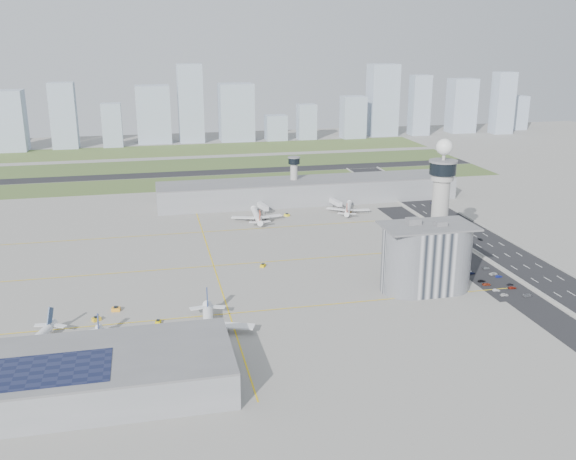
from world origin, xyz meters
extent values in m
plane|color=#9A9890|center=(0.00, 0.00, 0.00)|extent=(1000.00, 1000.00, 0.00)
cube|color=#4D6530|center=(-20.00, 225.00, 0.04)|extent=(480.00, 50.00, 0.08)
cube|color=#3A5327|center=(-20.00, 300.00, 0.04)|extent=(480.00, 60.00, 0.08)
cube|color=#4C632F|center=(-20.00, 380.00, 0.04)|extent=(480.00, 70.00, 0.08)
cube|color=black|center=(-20.00, 262.00, 0.06)|extent=(480.00, 22.00, 0.10)
cube|color=black|center=(115.00, 0.00, 0.05)|extent=(28.00, 500.00, 0.10)
cube|color=#9E9E99|center=(101.00, 0.00, 0.60)|extent=(0.60, 500.00, 1.20)
cube|color=#9E9E99|center=(129.00, 0.00, 0.60)|extent=(0.60, 500.00, 1.20)
cube|color=black|center=(90.00, -10.00, 0.04)|extent=(18.00, 260.00, 0.08)
cube|color=black|center=(88.00, -22.00, 0.05)|extent=(20.00, 44.00, 0.10)
cube|color=yellow|center=(-40.00, -30.00, 0.01)|extent=(260.00, 0.60, 0.01)
cube|color=yellow|center=(-40.00, 30.00, 0.01)|extent=(260.00, 0.60, 0.01)
cube|color=yellow|center=(-40.00, 90.00, 0.01)|extent=(260.00, 0.60, 0.01)
cube|color=yellow|center=(-40.00, 30.00, 0.01)|extent=(0.60, 260.00, 0.01)
cylinder|color=#ADAAA5|center=(72.00, 8.00, 24.00)|extent=(8.40, 8.40, 48.00)
cylinder|color=#ADAAA5|center=(72.00, 8.00, 46.00)|extent=(11.00, 11.00, 4.00)
cylinder|color=black|center=(72.00, 8.00, 50.00)|extent=(13.00, 13.00, 6.00)
cylinder|color=slate|center=(72.00, 8.00, 53.50)|extent=(14.00, 14.00, 1.00)
cylinder|color=#ADAAA5|center=(72.00, 8.00, 56.00)|extent=(1.60, 1.60, 5.00)
sphere|color=white|center=(72.00, 8.00, 60.50)|extent=(8.00, 8.00, 8.00)
cylinder|color=#ADAAA5|center=(30.00, 150.00, 14.00)|extent=(5.00, 5.00, 28.00)
cylinder|color=black|center=(30.00, 150.00, 29.00)|extent=(8.00, 8.00, 4.00)
cylinder|color=slate|center=(30.00, 150.00, 31.50)|extent=(8.60, 8.60, 0.80)
cube|color=#B2B2B7|center=(52.00, -22.00, 15.00)|extent=(18.00, 24.00, 30.00)
cylinder|color=#B2B2B7|center=(43.00, -22.00, 15.00)|extent=(24.00, 24.00, 30.00)
cylinder|color=#B2B2B7|center=(61.00, -22.00, 15.00)|extent=(24.00, 24.00, 30.00)
cube|color=slate|center=(52.00, -22.00, 30.40)|extent=(42.00, 24.00, 0.80)
cube|color=slate|center=(46.00, -19.00, 32.00)|extent=(6.00, 5.00, 3.00)
cube|color=slate|center=(57.00, -24.00, 31.70)|extent=(5.00, 4.00, 2.40)
cube|color=gray|center=(40.00, 148.00, 7.50)|extent=(210.00, 32.00, 15.00)
cube|color=slate|center=(40.00, 148.00, 15.40)|extent=(210.00, 32.00, 0.80)
cube|color=gray|center=(-88.00, -82.00, 6.00)|extent=(84.00, 42.00, 12.00)
cube|color=slate|center=(-88.00, -82.00, 12.40)|extent=(84.00, 42.00, 0.80)
cube|color=black|center=(-105.00, -88.00, 12.90)|extent=(40.00, 22.00, 0.20)
imported|color=silver|center=(83.65, -37.92, 0.64)|extent=(3.80, 1.66, 1.27)
imported|color=#A9ACAD|center=(82.96, -32.06, 0.56)|extent=(3.48, 1.50, 1.12)
imported|color=#A6371B|center=(82.37, -24.51, 0.55)|extent=(4.05, 2.03, 1.10)
imported|color=black|center=(82.28, -20.06, 0.56)|extent=(3.94, 1.73, 1.13)
imported|color=#161E4D|center=(82.37, -9.52, 0.63)|extent=(3.89, 2.01, 1.27)
imported|color=white|center=(81.85, -7.44, 0.63)|extent=(3.97, 1.71, 1.27)
imported|color=slate|center=(93.68, -40.64, 0.59)|extent=(4.41, 2.34, 1.18)
imported|color=maroon|center=(91.85, -31.05, 0.57)|extent=(4.04, 1.91, 1.14)
imported|color=black|center=(93.09, -27.00, 0.56)|extent=(3.33, 1.49, 1.11)
imported|color=navy|center=(93.35, -16.50, 0.56)|extent=(3.48, 1.50, 1.11)
imported|color=silver|center=(92.63, -12.70, 0.60)|extent=(4.55, 2.60, 1.20)
imported|color=slate|center=(93.18, -4.70, 0.55)|extent=(3.93, 1.90, 1.10)
imported|color=black|center=(114.00, 39.37, 0.55)|extent=(1.70, 3.50, 1.11)
imported|color=navy|center=(122.86, 121.04, 0.63)|extent=(2.53, 4.71, 1.26)
imported|color=#9495A2|center=(107.32, 181.50, 0.66)|extent=(1.83, 3.96, 1.31)
cube|color=#9EADC1|center=(-204.47, 415.19, 30.18)|extent=(35.81, 28.65, 60.36)
cube|color=#9EADC1|center=(-150.11, 419.66, 33.44)|extent=(25.49, 20.39, 66.89)
cube|color=#9EADC1|center=(-102.68, 417.90, 22.60)|extent=(20.04, 16.03, 45.20)
cube|color=#9EADC1|center=(-59.44, 436.89, 30.61)|extent=(35.76, 28.61, 61.22)
cube|color=#9EADC1|center=(-19.42, 431.56, 41.69)|extent=(26.33, 21.06, 83.39)
cube|color=#9EADC1|center=(30.27, 432.32, 31.06)|extent=(36.96, 29.57, 62.11)
cube|color=#9EADC1|center=(73.27, 423.68, 13.87)|extent=(23.01, 18.41, 27.75)
cube|color=#9EADC1|center=(108.28, 423.34, 19.48)|extent=(20.22, 16.18, 38.97)
cube|color=#9EADC1|center=(162.17, 421.29, 23.44)|extent=(26.14, 20.92, 46.89)
cube|color=#9EADC1|center=(201.27, 433.27, 40.60)|extent=(32.26, 25.81, 81.20)
cube|color=#9EADC1|center=(244.74, 426.38, 34.37)|extent=(21.59, 17.28, 68.75)
cube|color=#9EADC1|center=(302.83, 435.54, 31.70)|extent=(30.25, 24.20, 63.40)
cube|color=#9EADC1|center=(345.49, 415.96, 35.78)|extent=(23.04, 18.43, 71.56)
cube|color=#9EADC1|center=(382.05, 443.29, 20.53)|extent=(22.64, 18.11, 41.06)
camera|label=1|loc=(-70.01, -277.81, 112.64)|focal=40.00mm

